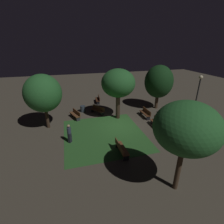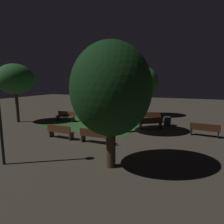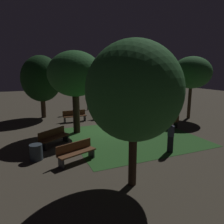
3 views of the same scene
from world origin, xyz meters
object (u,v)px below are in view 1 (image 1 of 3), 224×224
object	(u,v)px
bench_path_side	(76,114)
bench_lawn_edge	(98,110)
tree_near_wall	(187,128)
lamp_post_path_center	(198,91)
bench_corner	(146,113)
trash_bin	(83,109)
tree_left_canopy	(118,84)
tree_back_left	(159,82)
tree_tall_center	(43,93)
bench_by_lamp	(157,123)
bench_front_left	(121,148)
pedestrian	(69,133)
bench_front_right	(98,99)

from	to	relation	value
bench_path_side	bench_lawn_edge	distance (m)	2.59
tree_near_wall	lamp_post_path_center	world-z (taller)	tree_near_wall
bench_corner	trash_bin	size ratio (longest dim) A/B	2.49
bench_path_side	tree_left_canopy	xyz separation A→B (m)	(-1.11, -4.35, 3.27)
lamp_post_path_center	trash_bin	world-z (taller)	lamp_post_path_center
tree_back_left	tree_left_canopy	size ratio (longest dim) A/B	1.00
bench_path_side	lamp_post_path_center	world-z (taller)	lamp_post_path_center
bench_lawn_edge	tree_left_canopy	bearing A→B (deg)	-133.15
bench_lawn_edge	tree_tall_center	world-z (taller)	tree_tall_center
bench_by_lamp	bench_lawn_edge	world-z (taller)	same
bench_front_left	lamp_post_path_center	bearing A→B (deg)	-70.26
pedestrian	bench_corner	bearing A→B (deg)	-70.20
bench_front_right	bench_lawn_edge	xyz separation A→B (m)	(-3.68, 0.74, 0.00)
bench_lawn_edge	bench_path_side	bearing A→B (deg)	103.67
bench_front_right	lamp_post_path_center	distance (m)	11.92
bench_front_left	trash_bin	distance (m)	8.89
bench_front_right	bench_front_left	size ratio (longest dim) A/B	1.01
bench_front_left	bench_front_right	bearing A→B (deg)	-2.51
bench_by_lamp	bench_lawn_edge	xyz separation A→B (m)	(4.73, 4.81, 0.00)
lamp_post_path_center	bench_front_left	bearing A→B (deg)	109.74
bench_by_lamp	bench_front_right	size ratio (longest dim) A/B	0.99
bench_path_side	tree_near_wall	xyz separation A→B (m)	(-10.77, -4.70, 3.29)
trash_bin	bench_front_left	bearing A→B (deg)	-168.15
bench_corner	bench_path_side	size ratio (longest dim) A/B	0.97
bench_by_lamp	bench_front_left	xyz separation A→B (m)	(-2.96, 4.57, 0.00)
tree_back_left	bench_front_left	bearing A→B (deg)	136.88
tree_near_wall	bench_by_lamp	bearing A→B (deg)	-21.53
bench_by_lamp	bench_front_right	distance (m)	9.34
bench_path_side	trash_bin	world-z (taller)	bench_path_side
bench_corner	pedestrian	world-z (taller)	pedestrian
bench_lawn_edge	bench_by_lamp	bearing A→B (deg)	-134.50
tree_back_left	tree_tall_center	bearing A→B (deg)	98.40
tree_back_left	bench_corner	bearing A→B (deg)	130.41
tree_back_left	tree_left_canopy	world-z (taller)	tree_left_canopy
tree_left_canopy	lamp_post_path_center	bearing A→B (deg)	-112.01
tree_near_wall	tree_tall_center	size ratio (longest dim) A/B	1.00
bench_path_side	lamp_post_path_center	bearing A→B (deg)	-109.16
tree_left_canopy	pedestrian	world-z (taller)	tree_left_canopy
bench_front_right	trash_bin	xyz separation A→B (m)	(-2.66, 2.32, -0.12)
trash_bin	bench_path_side	bearing A→B (deg)	150.29
bench_corner	tree_left_canopy	size ratio (longest dim) A/B	0.35
bench_lawn_edge	tree_tall_center	xyz separation A→B (m)	(-2.02, 5.16, 2.88)
tree_near_wall	bench_path_side	bearing A→B (deg)	23.57
bench_by_lamp	lamp_post_path_center	size ratio (longest dim) A/B	0.39
bench_corner	bench_front_right	distance (m)	7.21
bench_front_left	lamp_post_path_center	distance (m)	9.59
bench_front_right	bench_lawn_edge	bearing A→B (deg)	168.63
tree_back_left	tree_near_wall	world-z (taller)	tree_back_left
bench_front_left	trash_bin	size ratio (longest dim) A/B	2.49
tree_back_left	tree_near_wall	size ratio (longest dim) A/B	1.02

